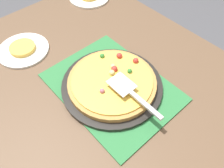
{
  "coord_description": "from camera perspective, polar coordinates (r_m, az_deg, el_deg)",
  "views": [
    {
      "loc": [
        0.39,
        -0.35,
        1.44
      ],
      "look_at": [
        0.0,
        0.0,
        0.77
      ],
      "focal_mm": 36.51,
      "sensor_mm": 36.0,
      "label": 1
    }
  ],
  "objects": [
    {
      "name": "pizza",
      "position": [
        0.84,
        0.04,
        0.64
      ],
      "size": [
        0.33,
        0.33,
        0.04
      ],
      "color": "#B78442",
      "rests_on": "pizza_pan"
    },
    {
      "name": "dining_table",
      "position": [
        0.96,
        0.0,
        -4.8
      ],
      "size": [
        1.4,
        1.0,
        0.75
      ],
      "color": "brown",
      "rests_on": "ground_plane"
    },
    {
      "name": "placemat",
      "position": [
        0.87,
        0.0,
        -0.7
      ],
      "size": [
        0.48,
        0.36,
        0.01
      ],
      "primitive_type": "cube",
      "color": "#2D753D",
      "rests_on": "dining_table"
    },
    {
      "name": "served_slice_right",
      "position": [
        1.06,
        -21.52,
        8.45
      ],
      "size": [
        0.11,
        0.11,
        0.02
      ],
      "primitive_type": "cylinder",
      "color": "#EAB747",
      "rests_on": "plate_far_right"
    },
    {
      "name": "pizza_server",
      "position": [
        0.78,
        4.82,
        -2.13
      ],
      "size": [
        0.23,
        0.07,
        0.01
      ],
      "color": "silver",
      "rests_on": "pizza"
    },
    {
      "name": "pizza_pan",
      "position": [
        0.86,
        0.0,
        -0.29
      ],
      "size": [
        0.38,
        0.38,
        0.01
      ],
      "primitive_type": "cylinder",
      "color": "black",
      "rests_on": "placemat"
    },
    {
      "name": "plate_far_right",
      "position": [
        1.07,
        -21.32,
        7.95
      ],
      "size": [
        0.22,
        0.22,
        0.01
      ],
      "primitive_type": "cylinder",
      "color": "white",
      "rests_on": "dining_table"
    },
    {
      "name": "ground_plane",
      "position": [
        1.53,
        0.0,
        -18.12
      ],
      "size": [
        8.0,
        8.0,
        0.0
      ],
      "primitive_type": "plane",
      "color": "#4C4C51"
    }
  ]
}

